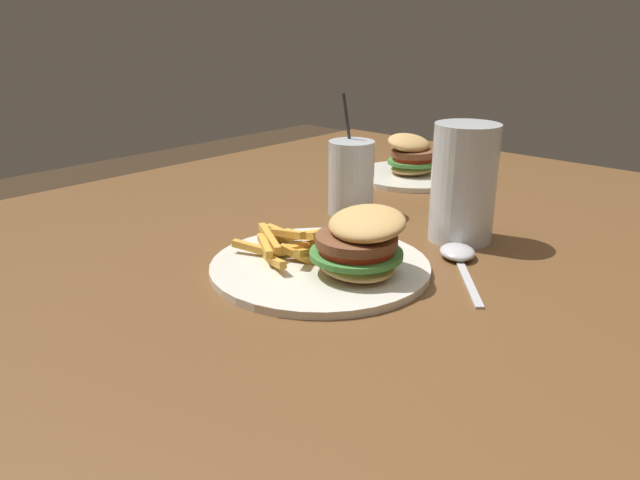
% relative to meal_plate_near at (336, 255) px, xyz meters
% --- Properties ---
extents(dining_table, '(1.28, 1.32, 0.77)m').
position_rel_meal_plate_near_xyz_m(dining_table, '(-0.01, 0.16, -0.17)').
color(dining_table, brown).
rests_on(dining_table, ground_plane).
extents(meal_plate_near, '(0.28, 0.28, 0.09)m').
position_rel_meal_plate_near_xyz_m(meal_plate_near, '(0.00, 0.00, 0.00)').
color(meal_plate_near, silver).
rests_on(meal_plate_near, dining_table).
extents(beer_glass, '(0.09, 0.09, 0.17)m').
position_rel_meal_plate_near_xyz_m(beer_glass, '(0.05, 0.22, 0.05)').
color(beer_glass, silver).
rests_on(beer_glass, dining_table).
extents(juice_glass, '(0.07, 0.07, 0.19)m').
position_rel_meal_plate_near_xyz_m(juice_glass, '(-0.15, 0.21, 0.03)').
color(juice_glass, silver).
rests_on(juice_glass, dining_table).
extents(spoon, '(0.14, 0.16, 0.02)m').
position_rel_meal_plate_near_xyz_m(spoon, '(0.09, 0.15, -0.02)').
color(spoon, silver).
rests_on(spoon, dining_table).
extents(meal_plate_far, '(0.23, 0.23, 0.09)m').
position_rel_meal_plate_near_xyz_m(meal_plate_far, '(-0.21, 0.47, 0.00)').
color(meal_plate_far, silver).
rests_on(meal_plate_far, dining_table).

